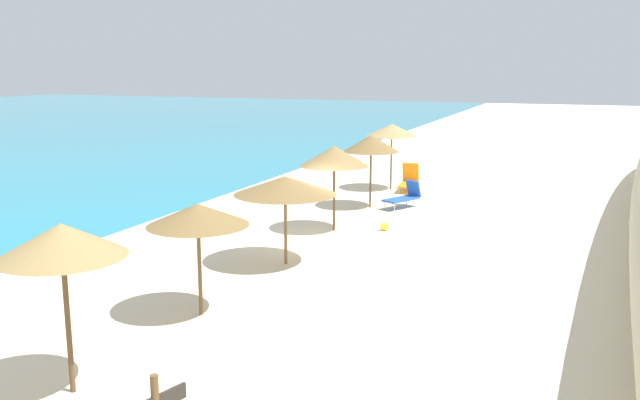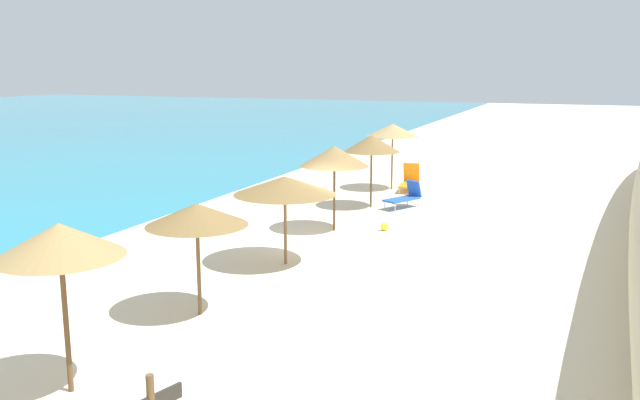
{
  "view_description": "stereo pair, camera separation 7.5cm",
  "coord_description": "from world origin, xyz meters",
  "px_view_note": "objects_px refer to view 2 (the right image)",
  "views": [
    {
      "loc": [
        -17.15,
        -6.81,
        5.14
      ],
      "look_at": [
        0.61,
        0.27,
        1.32
      ],
      "focal_mm": 37.76,
      "sensor_mm": 36.0,
      "label": 1
    },
    {
      "loc": [
        -17.12,
        -6.88,
        5.14
      ],
      "look_at": [
        0.61,
        0.27,
        1.32
      ],
      "focal_mm": 37.76,
      "sensor_mm": 36.0,
      "label": 2
    }
  ],
  "objects_px": {
    "beach_umbrella_5": "(393,130)",
    "lounge_chair_0": "(410,181)",
    "beach_umbrella_3": "(334,156)",
    "beach_umbrella_2": "(285,185)",
    "beach_ball": "(385,227)",
    "beach_umbrella_1": "(197,215)",
    "lounge_chair_1": "(405,196)",
    "beach_umbrella_4": "(372,143)",
    "beach_umbrella_0": "(60,241)"
  },
  "relations": [
    {
      "from": "lounge_chair_0",
      "to": "beach_ball",
      "type": "distance_m",
      "value": 7.17
    },
    {
      "from": "beach_umbrella_3",
      "to": "beach_umbrella_5",
      "type": "relative_size",
      "value": 0.98
    },
    {
      "from": "lounge_chair_0",
      "to": "lounge_chair_1",
      "type": "distance_m",
      "value": 3.5
    },
    {
      "from": "beach_umbrella_2",
      "to": "beach_ball",
      "type": "bearing_deg",
      "value": -17.08
    },
    {
      "from": "beach_umbrella_5",
      "to": "beach_umbrella_0",
      "type": "bearing_deg",
      "value": -179.37
    },
    {
      "from": "beach_umbrella_2",
      "to": "beach_umbrella_0",
      "type": "bearing_deg",
      "value": 178.38
    },
    {
      "from": "beach_umbrella_2",
      "to": "beach_ball",
      "type": "distance_m",
      "value": 5.09
    },
    {
      "from": "beach_umbrella_3",
      "to": "beach_umbrella_5",
      "type": "bearing_deg",
      "value": 2.39
    },
    {
      "from": "beach_umbrella_2",
      "to": "beach_umbrella_3",
      "type": "relative_size",
      "value": 0.99
    },
    {
      "from": "beach_umbrella_5",
      "to": "lounge_chair_0",
      "type": "relative_size",
      "value": 1.69
    },
    {
      "from": "lounge_chair_1",
      "to": "beach_ball",
      "type": "xyz_separation_m",
      "value": [
        -3.66,
        -0.32,
        -0.29
      ]
    },
    {
      "from": "beach_umbrella_0",
      "to": "beach_umbrella_1",
      "type": "distance_m",
      "value": 3.74
    },
    {
      "from": "lounge_chair_0",
      "to": "beach_umbrella_5",
      "type": "bearing_deg",
      "value": -7.57
    },
    {
      "from": "beach_ball",
      "to": "lounge_chair_0",
      "type": "bearing_deg",
      "value": 8.19
    },
    {
      "from": "beach_umbrella_2",
      "to": "lounge_chair_0",
      "type": "distance_m",
      "value": 11.7
    },
    {
      "from": "beach_umbrella_3",
      "to": "beach_umbrella_1",
      "type": "bearing_deg",
      "value": 179.9
    },
    {
      "from": "lounge_chair_0",
      "to": "beach_ball",
      "type": "xyz_separation_m",
      "value": [
        -7.09,
        -1.02,
        -0.29
      ]
    },
    {
      "from": "beach_umbrella_3",
      "to": "beach_ball",
      "type": "bearing_deg",
      "value": -68.46
    },
    {
      "from": "beach_umbrella_1",
      "to": "beach_umbrella_4",
      "type": "bearing_deg",
      "value": -0.01
    },
    {
      "from": "beach_umbrella_0",
      "to": "beach_umbrella_3",
      "type": "height_order",
      "value": "beach_umbrella_0"
    },
    {
      "from": "beach_umbrella_1",
      "to": "beach_umbrella_5",
      "type": "bearing_deg",
      "value": 1.13
    },
    {
      "from": "beach_umbrella_1",
      "to": "beach_umbrella_2",
      "type": "xyz_separation_m",
      "value": [
        4.01,
        -0.12,
        -0.04
      ]
    },
    {
      "from": "beach_umbrella_1",
      "to": "lounge_chair_1",
      "type": "xyz_separation_m",
      "value": [
        12.16,
        -1.18,
        -1.72
      ]
    },
    {
      "from": "beach_umbrella_2",
      "to": "beach_umbrella_4",
      "type": "xyz_separation_m",
      "value": [
        7.74,
        0.12,
        0.27
      ]
    },
    {
      "from": "beach_umbrella_2",
      "to": "lounge_chair_0",
      "type": "height_order",
      "value": "beach_umbrella_2"
    },
    {
      "from": "beach_umbrella_3",
      "to": "lounge_chair_0",
      "type": "height_order",
      "value": "beach_umbrella_3"
    },
    {
      "from": "beach_ball",
      "to": "beach_umbrella_2",
      "type": "bearing_deg",
      "value": 162.92
    },
    {
      "from": "beach_umbrella_1",
      "to": "lounge_chair_1",
      "type": "height_order",
      "value": "beach_umbrella_1"
    },
    {
      "from": "lounge_chair_0",
      "to": "lounge_chair_1",
      "type": "height_order",
      "value": "lounge_chair_0"
    },
    {
      "from": "lounge_chair_1",
      "to": "beach_umbrella_4",
      "type": "bearing_deg",
      "value": 45.32
    },
    {
      "from": "beach_umbrella_2",
      "to": "lounge_chair_0",
      "type": "xyz_separation_m",
      "value": [
        11.58,
        -0.36,
        -1.68
      ]
    },
    {
      "from": "beach_umbrella_3",
      "to": "lounge_chair_0",
      "type": "distance_m",
      "value": 7.94
    },
    {
      "from": "beach_umbrella_2",
      "to": "beach_umbrella_5",
      "type": "bearing_deg",
      "value": 2.13
    },
    {
      "from": "beach_umbrella_2",
      "to": "beach_umbrella_4",
      "type": "height_order",
      "value": "beach_umbrella_4"
    },
    {
      "from": "beach_umbrella_5",
      "to": "lounge_chair_0",
      "type": "bearing_deg",
      "value": -91.32
    },
    {
      "from": "beach_umbrella_1",
      "to": "beach_umbrella_3",
      "type": "bearing_deg",
      "value": -0.1
    },
    {
      "from": "beach_umbrella_4",
      "to": "beach_umbrella_3",
      "type": "bearing_deg",
      "value": -179.83
    },
    {
      "from": "beach_umbrella_3",
      "to": "lounge_chair_1",
      "type": "height_order",
      "value": "beach_umbrella_3"
    },
    {
      "from": "lounge_chair_0",
      "to": "beach_umbrella_1",
      "type": "bearing_deg",
      "value": 81.98
    },
    {
      "from": "beach_umbrella_2",
      "to": "beach_ball",
      "type": "relative_size",
      "value": 10.24
    },
    {
      "from": "beach_umbrella_4",
      "to": "beach_ball",
      "type": "relative_size",
      "value": 10.28
    },
    {
      "from": "beach_umbrella_2",
      "to": "beach_umbrella_5",
      "type": "distance_m",
      "value": 11.61
    },
    {
      "from": "beach_umbrella_1",
      "to": "lounge_chair_0",
      "type": "height_order",
      "value": "beach_umbrella_1"
    },
    {
      "from": "lounge_chair_0",
      "to": "beach_ball",
      "type": "relative_size",
      "value": 6.29
    },
    {
      "from": "lounge_chair_1",
      "to": "beach_umbrella_0",
      "type": "bearing_deg",
      "value": 111.87
    },
    {
      "from": "lounge_chair_0",
      "to": "beach_umbrella_2",
      "type": "bearing_deg",
      "value": 81.98
    },
    {
      "from": "beach_umbrella_0",
      "to": "beach_umbrella_4",
      "type": "relative_size",
      "value": 1.04
    },
    {
      "from": "beach_umbrella_1",
      "to": "lounge_chair_0",
      "type": "bearing_deg",
      "value": -1.77
    },
    {
      "from": "beach_umbrella_0",
      "to": "lounge_chair_0",
      "type": "bearing_deg",
      "value": -1.71
    },
    {
      "from": "beach_umbrella_4",
      "to": "beach_umbrella_5",
      "type": "relative_size",
      "value": 0.97
    }
  ]
}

